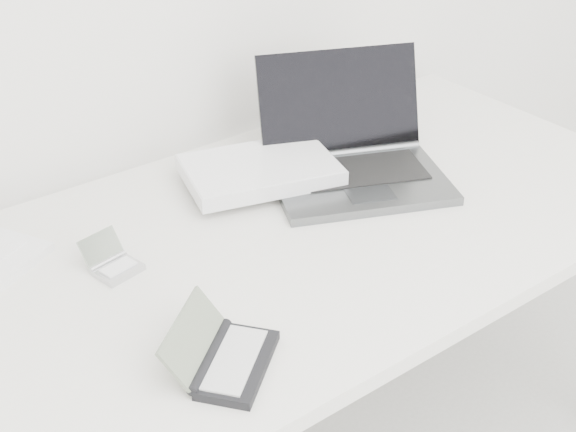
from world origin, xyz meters
TOP-DOWN VIEW (x-y plane):
  - desk at (0.00, 1.55)m, footprint 1.60×0.80m
  - laptop_large at (0.16, 1.68)m, footprint 0.58×0.46m
  - pda_silver at (-0.33, 1.63)m, footprint 0.09×0.10m
  - palmtop_charcoal at (-0.31, 1.30)m, footprint 0.21×0.21m

SIDE VIEW (x-z plane):
  - desk at x=0.00m, z-range 0.32..1.05m
  - pda_silver at x=-0.33m, z-range 0.71..0.77m
  - palmtop_charcoal at x=-0.31m, z-range 0.71..0.79m
  - laptop_large at x=0.16m, z-range 0.65..0.88m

